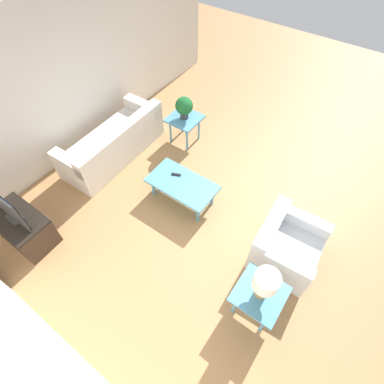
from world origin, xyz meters
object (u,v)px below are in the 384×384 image
object	(u,v)px
armchair	(285,246)
coffee_table	(182,185)
table_lamp	(265,283)
side_table_lamp	(259,296)
television	(5,206)
side_table_plant	(184,121)
potted_plant	(184,107)
tv_stand_chest	(23,227)
sofa	(114,143)

from	to	relation	value
armchair	coffee_table	size ratio (longest dim) A/B	0.88
table_lamp	side_table_lamp	bearing A→B (deg)	0.00
television	side_table_lamp	bearing A→B (deg)	-162.48
table_lamp	side_table_plant	bearing A→B (deg)	-38.55
side_table_lamp	potted_plant	distance (m)	3.51
side_table_lamp	potted_plant	xyz separation A→B (m)	(2.73, -2.18, 0.33)
tv_stand_chest	armchair	bearing A→B (deg)	-149.08
coffee_table	television	xyz separation A→B (m)	(1.49, 2.00, 0.46)
side_table_lamp	sofa	bearing A→B (deg)	-16.61
tv_stand_chest	television	distance (m)	0.55
side_table_plant	table_lamp	size ratio (longest dim) A/B	1.20
side_table_plant	sofa	bearing A→B (deg)	53.42
coffee_table	side_table_lamp	distance (m)	2.10
side_table_lamp	armchair	bearing A→B (deg)	-88.16
side_table_plant	tv_stand_chest	size ratio (longest dim) A/B	0.65
sofa	side_table_plant	distance (m)	1.40
television	table_lamp	bearing A→B (deg)	-162.48
tv_stand_chest	potted_plant	xyz separation A→B (m)	(-0.63, -3.24, 0.51)
sofa	television	distance (m)	2.20
sofa	side_table_lamp	world-z (taller)	sofa
tv_stand_chest	table_lamp	size ratio (longest dim) A/B	1.84
side_table_plant	potted_plant	distance (m)	0.33
side_table_lamp	tv_stand_chest	size ratio (longest dim) A/B	0.65
sofa	potted_plant	size ratio (longest dim) A/B	4.83
side_table_lamp	potted_plant	size ratio (longest dim) A/B	1.36
armchair	television	world-z (taller)	television
side_table_lamp	tv_stand_chest	xyz separation A→B (m)	(3.36, 1.06, -0.18)
tv_stand_chest	television	size ratio (longest dim) A/B	1.13
side_table_plant	potted_plant	size ratio (longest dim) A/B	1.36
tv_stand_chest	potted_plant	distance (m)	3.34
sofa	side_table_plant	size ratio (longest dim) A/B	3.56
television	sofa	bearing A→B (deg)	-84.62
side_table_lamp	television	distance (m)	3.54
side_table_plant	tv_stand_chest	distance (m)	3.30
coffee_table	television	world-z (taller)	television
armchair	tv_stand_chest	bearing A→B (deg)	117.77
sofa	television	bearing A→B (deg)	3.86
tv_stand_chest	television	xyz separation A→B (m)	(0.00, 0.00, 0.55)
television	potted_plant	distance (m)	3.30
armchair	potted_plant	distance (m)	3.02
coffee_table	table_lamp	xyz separation A→B (m)	(-1.87, 0.94, 0.50)
tv_stand_chest	television	bearing A→B (deg)	90.00
sofa	side_table_lamp	xyz separation A→B (m)	(-3.56, 1.06, 0.19)
television	potted_plant	bearing A→B (deg)	-100.97
sofa	armchair	world-z (taller)	sofa
television	potted_plant	size ratio (longest dim) A/B	1.84
side_table_lamp	side_table_plant	bearing A→B (deg)	-38.55
sofa	tv_stand_chest	xyz separation A→B (m)	(-0.20, 2.12, 0.00)
armchair	table_lamp	size ratio (longest dim) A/B	2.02
sofa	television	xyz separation A→B (m)	(-0.20, 2.12, 0.55)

